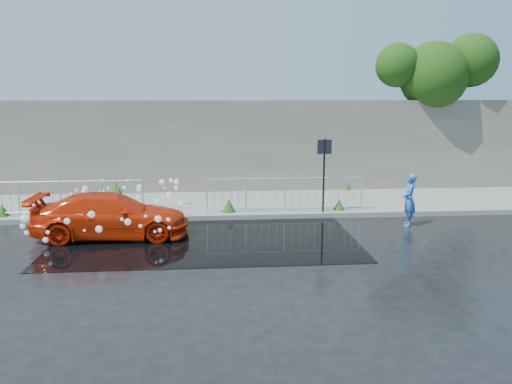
% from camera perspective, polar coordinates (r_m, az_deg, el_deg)
% --- Properties ---
extents(ground, '(90.00, 90.00, 0.00)m').
position_cam_1_polar(ground, '(12.82, -8.03, -6.48)').
color(ground, black).
rests_on(ground, ground).
extents(pavement, '(30.00, 4.00, 0.15)m').
position_cam_1_polar(pavement, '(17.63, -7.18, -1.40)').
color(pavement, slate).
rests_on(pavement, ground).
extents(curb, '(30.00, 0.25, 0.16)m').
position_cam_1_polar(curb, '(15.68, -7.46, -2.93)').
color(curb, slate).
rests_on(curb, ground).
extents(retaining_wall, '(30.00, 0.60, 3.50)m').
position_cam_1_polar(retaining_wall, '(19.52, -7.06, 5.22)').
color(retaining_wall, '#636154').
rests_on(retaining_wall, pavement).
extents(puddle, '(8.00, 5.00, 0.01)m').
position_cam_1_polar(puddle, '(13.76, -5.72, -5.19)').
color(puddle, black).
rests_on(puddle, ground).
extents(sign_post, '(0.45, 0.06, 2.50)m').
position_cam_1_polar(sign_post, '(15.84, 7.79, 3.25)').
color(sign_post, black).
rests_on(sign_post, ground).
extents(tree, '(4.92, 2.69, 6.25)m').
position_cam_1_polar(tree, '(21.60, 20.14, 12.85)').
color(tree, '#332114').
rests_on(tree, ground).
extents(railing_left, '(5.05, 0.05, 1.10)m').
position_cam_1_polar(railing_left, '(16.56, -21.42, -0.55)').
color(railing_left, silver).
rests_on(railing_left, pavement).
extents(railing_right, '(5.05, 0.05, 1.10)m').
position_cam_1_polar(railing_right, '(16.03, 3.31, -0.16)').
color(railing_right, silver).
rests_on(railing_right, pavement).
extents(weeds, '(12.17, 3.93, 0.42)m').
position_cam_1_polar(weeds, '(17.08, -8.82, -0.93)').
color(weeds, '#155017').
rests_on(weeds, pavement).
extents(water_spray, '(3.64, 5.80, 1.05)m').
position_cam_1_polar(water_spray, '(15.05, -15.36, -1.18)').
color(water_spray, white).
rests_on(water_spray, ground).
extents(red_car, '(4.18, 1.71, 1.21)m').
position_cam_1_polar(red_car, '(14.16, -16.21, -2.60)').
color(red_car, red).
rests_on(red_car, ground).
extents(person, '(0.54, 0.66, 1.57)m').
position_cam_1_polar(person, '(15.45, 17.11, -0.86)').
color(person, blue).
rests_on(person, ground).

